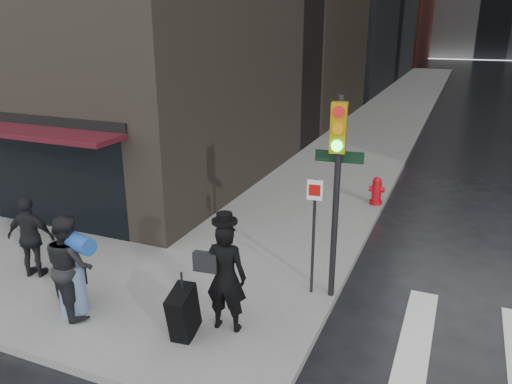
# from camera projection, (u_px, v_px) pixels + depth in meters

# --- Properties ---
(ground) EXTENTS (140.00, 140.00, 0.00)m
(ground) POSITION_uv_depth(u_px,v_px,m) (203.00, 321.00, 8.73)
(ground) COLOR black
(ground) RESTS_ON ground
(sidewalk_left) EXTENTS (4.00, 50.00, 0.15)m
(sidewalk_left) POSITION_uv_depth(u_px,v_px,m) (403.00, 102.00, 32.26)
(sidewalk_left) COLOR slate
(sidewalk_left) RESTS_ON ground
(man_overcoat) EXTENTS (1.08, 1.14, 2.08)m
(man_overcoat) POSITION_uv_depth(u_px,v_px,m) (217.00, 282.00, 7.96)
(man_overcoat) COLOR black
(man_overcoat) RESTS_ON ground
(man_jeans) EXTENTS (1.23, 1.11, 1.81)m
(man_jeans) POSITION_uv_depth(u_px,v_px,m) (70.00, 265.00, 8.45)
(man_jeans) COLOR black
(man_jeans) RESTS_ON ground
(man_greycoat) EXTENTS (1.04, 0.63, 1.65)m
(man_greycoat) POSITION_uv_depth(u_px,v_px,m) (31.00, 237.00, 9.73)
(man_greycoat) COLOR black
(man_greycoat) RESTS_ON ground
(traffic_light) EXTENTS (0.92, 0.47, 3.70)m
(traffic_light) POSITION_uv_depth(u_px,v_px,m) (335.00, 173.00, 8.45)
(traffic_light) COLOR black
(traffic_light) RESTS_ON ground
(fire_hydrant) EXTENTS (0.44, 0.35, 0.79)m
(fire_hydrant) POSITION_uv_depth(u_px,v_px,m) (377.00, 192.00, 13.80)
(fire_hydrant) COLOR #AE0A12
(fire_hydrant) RESTS_ON ground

